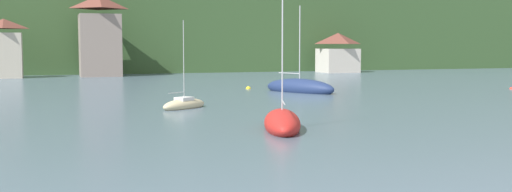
{
  "coord_description": "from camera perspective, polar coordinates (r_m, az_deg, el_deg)",
  "views": [
    {
      "loc": [
        -7.07,
        32.5,
        4.38
      ],
      "look_at": [
        0.0,
        52.84,
        2.55
      ],
      "focal_mm": 42.06,
      "sensor_mm": 36.0,
      "label": 1
    }
  ],
  "objects": [
    {
      "name": "sailboat_far_3",
      "position": [
        41.97,
        -6.85,
        -0.84
      ],
      "size": [
        4.02,
        3.41,
        6.36
      ],
      "rotation": [
        0.0,
        0.0,
        0.63
      ],
      "color": "#CCBC8E",
      "rests_on": "ground_plane"
    },
    {
      "name": "mooring_buoy_mid",
      "position": [
        60.37,
        -0.73,
        0.68
      ],
      "size": [
        0.52,
        0.52,
        0.52
      ],
      "primitive_type": "sphere",
      "color": "yellow",
      "rests_on": "ground_plane"
    },
    {
      "name": "shore_building_eastcentral",
      "position": [
        98.24,
        7.79,
        4.07
      ],
      "size": [
        5.94,
        5.34,
        6.38
      ],
      "color": "beige",
      "rests_on": "ground_plane"
    },
    {
      "name": "shore_building_central",
      "position": [
        87.99,
        -14.63,
        5.44
      ],
      "size": [
        5.88,
        5.61,
        11.4
      ],
      "color": "gray",
      "rests_on": "ground_plane"
    },
    {
      "name": "shore_building_westcentral",
      "position": [
        87.07,
        -22.8,
        4.12
      ],
      "size": [
        4.59,
        3.94,
        7.92
      ],
      "color": "#BCB29E",
      "rests_on": "ground_plane"
    },
    {
      "name": "sailboat_mid_2",
      "position": [
        31.31,
        2.5,
        -2.59
      ],
      "size": [
        3.76,
        6.47,
        7.99
      ],
      "rotation": [
        0.0,
        0.0,
        1.24
      ],
      "color": "red",
      "rests_on": "ground_plane"
    },
    {
      "name": "mooring_buoy_far",
      "position": [
        65.39,
        23.13,
        0.61
      ],
      "size": [
        0.41,
        0.41,
        0.41
      ],
      "primitive_type": "sphere",
      "color": "red",
      "rests_on": "ground_plane"
    },
    {
      "name": "sailboat_far_6",
      "position": [
        56.15,
        4.16,
        0.78
      ],
      "size": [
        5.46,
        8.01,
        8.53
      ],
      "rotation": [
        0.0,
        0.0,
        5.18
      ],
      "color": "navy",
      "rests_on": "ground_plane"
    }
  ]
}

